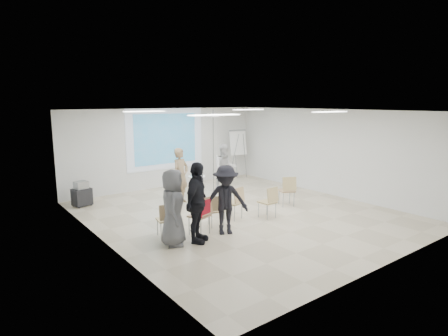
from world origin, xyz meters
TOP-DOWN VIEW (x-y plane):
  - floor at (0.00, 0.00)m, footprint 8.00×9.00m
  - ceiling at (0.00, 0.00)m, footprint 8.00×9.00m
  - wall_back at (0.00, 4.55)m, footprint 8.00×0.10m
  - wall_left at (-4.05, 0.00)m, footprint 0.10×9.00m
  - wall_right at (4.05, 0.00)m, footprint 0.10×9.00m
  - projection_halo at (0.00, 4.49)m, footprint 3.20×0.01m
  - projection_image at (0.00, 4.47)m, footprint 2.60×0.01m
  - pedestal_table at (0.08, 2.48)m, footprint 0.70×0.70m
  - player_left at (-0.79, 2.07)m, footprint 0.87×0.72m
  - player_right at (1.29, 2.45)m, footprint 1.17×1.09m
  - controller_left at (-0.61, 2.32)m, footprint 0.08×0.13m
  - controller_right at (1.11, 2.70)m, footprint 0.09×0.12m
  - chair_far_left at (-2.67, -0.42)m, footprint 0.47×0.50m
  - chair_left_mid at (-1.89, -0.81)m, footprint 0.58×0.60m
  - chair_left_inner at (-1.25, -0.53)m, footprint 0.51×0.53m
  - chair_center at (-0.46, -0.34)m, footprint 0.53×0.56m
  - chair_right_inner at (0.37, -0.83)m, footprint 0.45×0.48m
  - chair_right_far at (1.70, -0.27)m, footprint 0.61×0.63m
  - red_jacket at (-1.92, -0.95)m, footprint 0.41×0.22m
  - laptop at (-1.22, -0.44)m, footprint 0.37×0.31m
  - audience_left at (-2.25, -1.14)m, footprint 1.47×1.38m
  - audience_mid at (-1.37, -1.08)m, footprint 1.44×1.17m
  - audience_outer at (-2.77, -0.94)m, footprint 1.04×1.16m
  - flipchart_easel at (3.12, 3.96)m, footprint 0.90×0.69m
  - av_cart at (-3.47, 3.65)m, footprint 0.61×0.53m
  - ceiling_projector at (0.10, 1.49)m, footprint 0.30×0.25m
  - fluor_panel_nw at (-2.00, 2.00)m, footprint 1.20×0.30m
  - fluor_panel_ne at (2.00, 2.00)m, footprint 1.20×0.30m
  - fluor_panel_sw at (-2.00, -1.50)m, footprint 1.20×0.30m
  - fluor_panel_se at (2.00, -1.50)m, footprint 1.20×0.30m

SIDE VIEW (x-z plane):
  - floor at x=0.00m, z-range -0.10..0.00m
  - av_cart at x=-3.47m, z-range -0.03..0.76m
  - pedestal_table at x=0.08m, z-range 0.04..0.78m
  - laptop at x=-1.22m, z-range 0.44..0.47m
  - chair_far_left at x=-2.67m, z-range 0.08..0.93m
  - chair_left_inner at x=-1.25m, z-range 0.08..0.93m
  - chair_right_inner at x=0.37m, z-range 0.08..0.99m
  - chair_center at x=-0.46m, z-range 0.08..1.01m
  - chair_left_mid at x=-1.89m, z-range 0.09..1.05m
  - chair_right_far at x=1.70m, z-range 0.09..1.05m
  - red_jacket at x=-1.92m, z-range 0.53..0.91m
  - player_right at x=1.29m, z-range 0.00..1.92m
  - audience_mid at x=-1.37m, z-range 0.00..1.96m
  - audience_outer at x=-2.77m, z-range 0.00..1.98m
  - player_left at x=-0.79m, z-range 0.00..2.04m
  - audience_left at x=-2.25m, z-range 0.00..2.18m
  - controller_right at x=1.11m, z-range 1.28..1.31m
  - controller_left at x=-0.61m, z-range 1.32..1.36m
  - wall_back at x=0.00m, z-range 0.00..3.00m
  - wall_left at x=-4.05m, z-range 0.00..3.00m
  - wall_right at x=4.05m, z-range 0.00..3.00m
  - flipchart_easel at x=3.12m, z-range 0.50..2.59m
  - projection_halo at x=0.00m, z-range 0.70..3.00m
  - projection_image at x=0.00m, z-range 0.90..2.80m
  - ceiling_projector at x=0.10m, z-range 1.19..4.19m
  - fluor_panel_nw at x=-2.00m, z-range 2.96..2.98m
  - fluor_panel_ne at x=2.00m, z-range 2.96..2.98m
  - fluor_panel_sw at x=-2.00m, z-range 2.96..2.98m
  - fluor_panel_se at x=2.00m, z-range 2.96..2.98m
  - ceiling at x=0.00m, z-range 3.00..3.10m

